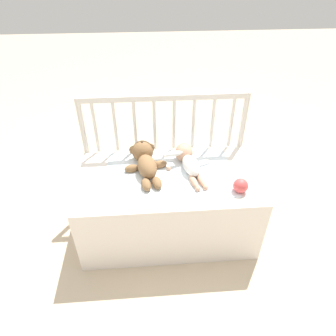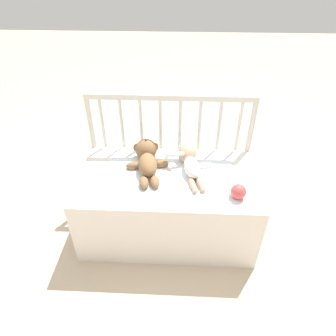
{
  "view_description": "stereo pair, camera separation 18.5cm",
  "coord_description": "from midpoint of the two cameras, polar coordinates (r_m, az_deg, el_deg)",
  "views": [
    {
      "loc": [
        -0.12,
        -1.46,
        1.65
      ],
      "look_at": [
        0.0,
        0.01,
        0.54
      ],
      "focal_mm": 32.0,
      "sensor_mm": 36.0,
      "label": 1
    },
    {
      "loc": [
        0.07,
        -1.46,
        1.65
      ],
      "look_at": [
        0.0,
        0.01,
        0.54
      ],
      "focal_mm": 32.0,
      "sensor_mm": 36.0,
      "label": 2
    }
  ],
  "objects": [
    {
      "name": "blanket",
      "position": [
        1.9,
        -2.5,
        -1.1
      ],
      "size": [
        0.8,
        0.51,
        0.01
      ],
      "color": "white",
      "rests_on": "crib_mattress"
    },
    {
      "name": "ground_plane",
      "position": [
        2.2,
        -2.42,
        -11.49
      ],
      "size": [
        12.0,
        12.0,
        0.0
      ],
      "primitive_type": "plane",
      "color": "#C6B293"
    },
    {
      "name": "crib_rail",
      "position": [
        2.07,
        -3.26,
        6.84
      ],
      "size": [
        1.13,
        0.04,
        0.88
      ],
      "color": "beige",
      "rests_on": "ground_plane"
    },
    {
      "name": "teddy_bear",
      "position": [
        1.92,
        -7.12,
        1.35
      ],
      "size": [
        0.28,
        0.42,
        0.15
      ],
      "color": "olive",
      "rests_on": "crib_mattress"
    },
    {
      "name": "crib_mattress",
      "position": [
        2.03,
        -2.59,
        -7.03
      ],
      "size": [
        1.13,
        0.62,
        0.48
      ],
      "color": "white",
      "rests_on": "ground_plane"
    },
    {
      "name": "baby",
      "position": [
        1.92,
        1.19,
        1.17
      ],
      "size": [
        0.33,
        0.4,
        0.12
      ],
      "color": "white",
      "rests_on": "crib_mattress"
    },
    {
      "name": "toy_ball",
      "position": [
        1.77,
        10.79,
        -3.45
      ],
      "size": [
        0.09,
        0.09,
        0.09
      ],
      "color": "#DB4C4C",
      "rests_on": "crib_mattress"
    }
  ]
}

